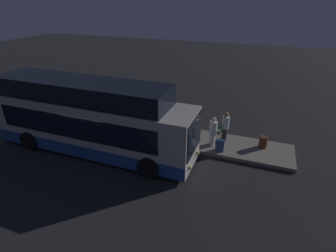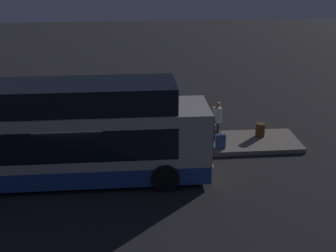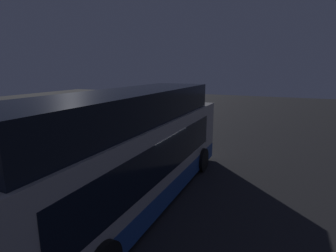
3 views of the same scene
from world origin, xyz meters
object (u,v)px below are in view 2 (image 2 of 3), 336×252
Objects in this scene: passenger_waiting at (85,122)px; trash_bin at (260,130)px; bus_lead at (61,139)px; passenger_with_bags at (217,119)px; suitcase at (220,141)px; sign_post at (54,110)px; passenger_boarding at (208,126)px.

trash_bin is (8.14, -0.20, -0.60)m from passenger_waiting.
bus_lead is 7.32m from passenger_with_bags.
passenger_with_bags is at bearing 89.06° from suitcase.
trash_bin is at bearing -179.29° from passenger_waiting.
sign_post reaches higher than passenger_waiting.
suitcase is at bearing 142.34° from passenger_with_bags.
passenger_boarding is 2.81m from trash_bin.
trash_bin is (9.35, 0.42, -1.43)m from sign_post.
passenger_waiting is (0.59, 3.38, -0.63)m from bus_lead.
passenger_with_bags is (6.02, -0.30, 0.05)m from passenger_waiting.
passenger_waiting is 8.17m from trash_bin.
suitcase is (0.49, -0.42, -0.58)m from passenger_boarding.
passenger_boarding is at bearing -163.44° from trash_bin.
suitcase is at bearing 168.93° from passenger_waiting.
suitcase is (6.59, 1.97, -1.22)m from bus_lead.
passenger_waiting is 1.60m from sign_post.
bus_lead is 6.24× the size of passenger_with_bags.
bus_lead reaches higher than trash_bin.
passenger_with_bags is (0.51, 0.68, 0.06)m from passenger_boarding.
passenger_waiting is at bearing -120.69° from passenger_boarding.
bus_lead is at bearing 82.31° from passenger_waiting.
passenger_with_bags is 1.99× the size of suitcase.
passenger_boarding is 5.60m from passenger_waiting.
suitcase is 2.46m from trash_bin.
trash_bin is at bearing 29.44° from suitcase.
passenger_boarding is at bearing -3.08° from sign_post.
bus_lead is at bearing -77.29° from sign_post.
passenger_waiting is at bearing 50.42° from passenger_with_bags.
sign_post reaches higher than passenger_with_bags.
bus_lead is at bearing -163.34° from suitcase.
passenger_boarding is (6.10, 2.40, -0.64)m from bus_lead.
suitcase is at bearing -150.56° from trash_bin.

